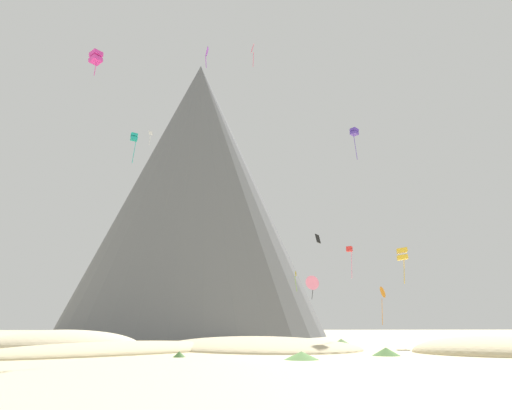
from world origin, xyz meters
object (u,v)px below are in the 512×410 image
Objects in this scene: bush_near_right at (164,348)px; kite_orange_low at (382,293)px; bush_ridge_crest at (179,354)px; bush_mid_center at (301,356)px; kite_cyan_low at (287,303)px; kite_white_high at (150,134)px; bush_low_patch at (341,342)px; kite_teal_high at (134,137)px; kite_magenta_high at (96,57)px; kite_violet_high at (207,53)px; kite_gold_low at (402,254)px; bush_far_right at (386,352)px; kite_pink_low at (313,283)px; kite_red_low at (350,250)px; kite_rainbow_high at (253,51)px; kite_black_low at (318,239)px; kite_indigo_high at (354,132)px; rock_massif at (194,202)px; kite_yellow_low at (296,278)px.

kite_orange_low is (33.23, 31.46, 7.37)m from bush_near_right.
bush_mid_center is at bearing -21.48° from bush_ridge_crest.
kite_cyan_low is 1.51× the size of kite_white_high.
bush_low_patch is 43.12m from kite_teal_high.
kite_violet_high is (13.81, 0.67, 1.71)m from kite_magenta_high.
bush_far_right is at bearing 168.06° from kite_gold_low.
kite_red_low is (1.76, -16.25, 3.00)m from kite_pink_low.
kite_magenta_high is at bearing 154.70° from kite_teal_high.
kite_gold_low is (27.83, 8.23, 10.59)m from bush_near_right.
kite_cyan_low is at bearing 19.78° from kite_rainbow_high.
kite_black_low is 0.40× the size of kite_white_high.
kite_indigo_high is (7.59, 29.56, 31.64)m from bush_far_right.
kite_violet_high reaches higher than kite_pink_low.
kite_black_low is 0.34× the size of kite_rainbow_high.
kite_gold_low is (9.02, 17.41, 10.57)m from bush_far_right.
bush_far_right is 48.11m from kite_magenta_high.
kite_indigo_high reaches higher than kite_orange_low.
kite_red_low reaches higher than kite_orange_low.
kite_indigo_high is at bearing -57.39° from rock_massif.
bush_mid_center is at bearing 31.51° from kite_yellow_low.
bush_low_patch is 24.17m from kite_orange_low.
kite_indigo_high is at bearing 152.85° from kite_magenta_high.
kite_pink_low reaches higher than bush_near_right.
kite_gold_low is (7.09, -3.87, 10.52)m from bush_low_patch.
kite_white_high is 41.76m from kite_yellow_low.
kite_black_low is (17.82, -52.25, -17.56)m from rock_massif.
kite_teal_high is 37.07m from kite_red_low.
rock_massif reaches higher than kite_white_high.
kite_rainbow_high is 20.32m from kite_indigo_high.
kite_magenta_high is 22.21m from kite_rainbow_high.
kite_rainbow_high is (-9.13, 22.53, 40.80)m from bush_far_right.
kite_red_low reaches higher than bush_low_patch.
kite_gold_low reaches higher than kite_pink_low.
kite_teal_high is (-28.42, -19.69, 19.57)m from kite_yellow_low.
kite_yellow_low is 1.29× the size of kite_violet_high.
bush_low_patch reaches higher than bush_far_right.
bush_low_patch is 0.54× the size of kite_cyan_low.
rock_massif reaches higher than kite_red_low.
rock_massif is (-11.29, 75.00, 30.21)m from bush_mid_center.
kite_rainbow_high is at bearing 112.06° from bush_far_right.
kite_orange_low is at bearing -19.16° from kite_white_high.
kite_white_high is at bearing 108.67° from bush_mid_center.
rock_massif is at bearing 104.95° from bush_far_right.
kite_indigo_high is at bearing 154.86° from kite_pink_low.
kite_orange_low is at bearing 179.72° from kite_red_low.
bush_near_right is 61.88m from kite_white_high.
rock_massif reaches higher than kite_gold_low.
bush_mid_center is 0.61× the size of kite_red_low.
kite_red_low reaches higher than bush_far_right.
bush_mid_center is at bearing -71.42° from kite_white_high.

